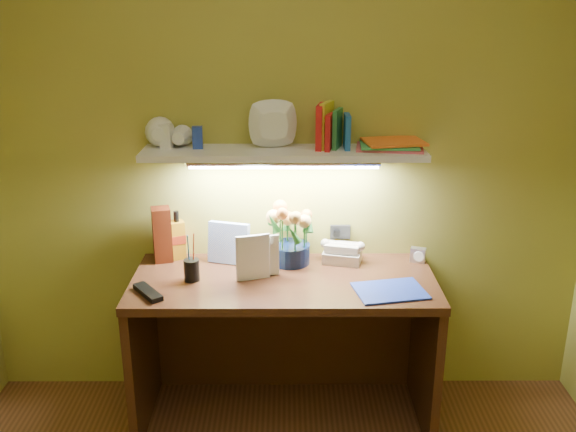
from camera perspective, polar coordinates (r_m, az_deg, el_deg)
The scene contains 13 objects.
desk at distance 3.14m, azimuth -0.36°, elevation -11.79°, with size 1.40×0.60×0.75m, color #381F0F.
flower_bouquet at distance 3.07m, azimuth 0.21°, elevation -1.29°, with size 0.21×0.21×0.33m, color #0A1637, non-canonical shape.
telephone at distance 3.14m, azimuth 4.86°, elevation -3.11°, with size 0.18×0.14×0.11m, color beige, non-canonical shape.
desk_clock at distance 3.19m, azimuth 11.47°, elevation -3.41°, with size 0.07×0.04×0.07m, color #BAB9BE.
whisky_bottle at distance 3.19m, azimuth -9.81°, elevation -1.66°, with size 0.07×0.07×0.24m, color #BA7E13, non-canonical shape.
whisky_box at distance 3.17m, azimuth -11.13°, elevation -1.63°, with size 0.09×0.09×0.27m, color #541B09.
pen_cup at distance 2.95m, azimuth -8.59°, elevation -4.14°, with size 0.07×0.07×0.17m, color black.
art_card at distance 3.11m, azimuth -5.29°, elevation -2.41°, with size 0.20×0.04×0.20m, color white, non-canonical shape.
tv_remote at distance 2.88m, azimuth -12.35°, elevation -6.63°, with size 0.05×0.20×0.02m, color black.
blue_folder at distance 2.87m, azimuth 9.04°, elevation -6.58°, with size 0.30×0.22×0.01m, color #213BB3.
desk_book_a at distance 2.94m, azimuth -3.66°, elevation -3.67°, with size 0.15×0.02×0.20m, color beige.
desk_book_b at distance 2.90m, azimuth -4.65°, elevation -3.86°, with size 0.16×0.02×0.22m, color white.
wall_shelf at distance 2.95m, azimuth -0.75°, elevation 6.31°, with size 1.30×0.29×0.24m.
Camera 1 is at (0.01, -1.49, 1.99)m, focal length 40.00 mm.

